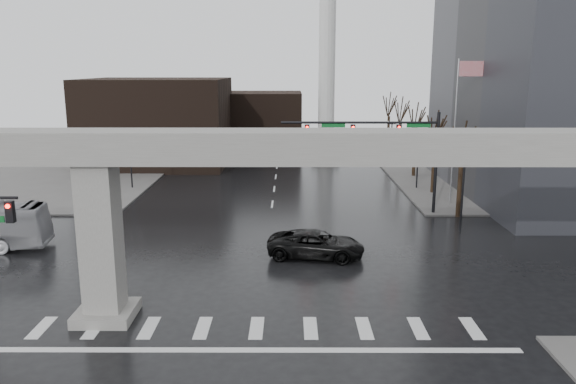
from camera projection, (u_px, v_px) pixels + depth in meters
name	position (u px, v px, depth m)	size (l,w,h in m)	color
ground	(258.00, 318.00, 25.95)	(160.00, 160.00, 0.00)	black
sidewalk_ne	(515.00, 173.00, 60.98)	(28.00, 36.00, 0.15)	#605E5C
sidewalk_nw	(38.00, 172.00, 61.13)	(28.00, 36.00, 0.15)	#605E5C
elevated_guideway	(285.00, 172.00, 24.44)	(48.00, 2.60, 8.70)	#999691
building_far_left	(158.00, 122.00, 65.87)	(16.00, 14.00, 10.00)	black
building_far_mid	(264.00, 122.00, 75.81)	(10.00, 10.00, 8.00)	black
smokestack	(327.00, 50.00, 67.89)	(3.60, 3.60, 30.00)	white
signal_mast_arm	(388.00, 140.00, 42.99)	(12.12, 0.43, 8.00)	black
flagpole_assembly	(459.00, 115.00, 45.72)	(2.06, 0.12, 12.00)	silver
lamp_right_0	(463.00, 183.00, 38.81)	(1.22, 0.32, 5.11)	black
lamp_right_1	(418.00, 153.00, 52.47)	(1.22, 0.32, 5.11)	black
lamp_right_2	(392.00, 135.00, 66.13)	(1.22, 0.32, 5.11)	black
lamp_left_0	(74.00, 183.00, 38.89)	(1.22, 0.32, 5.11)	black
lamp_left_1	(130.00, 153.00, 52.55)	(1.22, 0.32, 5.11)	black
lamp_left_2	(163.00, 135.00, 66.21)	(1.22, 0.32, 5.11)	black
tree_right_0	(460.00, 181.00, 42.87)	(1.09, 1.58, 7.50)	black
tree_right_1	(434.00, 163.00, 50.67)	(1.09, 1.61, 7.67)	black
tree_right_2	(415.00, 149.00, 58.46)	(1.10, 1.63, 7.85)	black
tree_right_3	(400.00, 139.00, 66.25)	(1.11, 1.66, 8.02)	black
tree_right_4	(388.00, 131.00, 74.04)	(1.12, 1.69, 8.19)	black
pickup_truck	(316.00, 244.00, 34.08)	(2.69, 5.84, 1.62)	black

